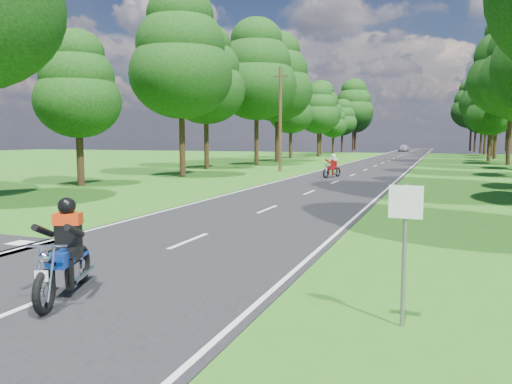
% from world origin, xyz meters
% --- Properties ---
extents(ground, '(160.00, 160.00, 0.00)m').
position_xyz_m(ground, '(0.00, 0.00, 0.00)').
color(ground, '#296316').
rests_on(ground, ground).
extents(main_road, '(7.00, 140.00, 0.02)m').
position_xyz_m(main_road, '(0.00, 50.00, 0.01)').
color(main_road, black).
rests_on(main_road, ground).
extents(road_markings, '(7.40, 140.00, 0.01)m').
position_xyz_m(road_markings, '(-0.14, 48.13, 0.02)').
color(road_markings, silver).
rests_on(road_markings, main_road).
extents(treeline, '(40.00, 115.35, 14.78)m').
position_xyz_m(treeline, '(1.43, 60.06, 8.25)').
color(treeline, black).
rests_on(treeline, ground).
extents(telegraph_pole, '(1.20, 0.26, 8.00)m').
position_xyz_m(telegraph_pole, '(-6.00, 28.00, 4.07)').
color(telegraph_pole, '#382616').
rests_on(telegraph_pole, ground).
extents(road_sign, '(0.45, 0.07, 2.00)m').
position_xyz_m(road_sign, '(5.50, -2.01, 1.34)').
color(road_sign, slate).
rests_on(road_sign, ground).
extents(rider_near_blue, '(1.31, 2.05, 1.62)m').
position_xyz_m(rider_near_blue, '(0.24, -2.66, 0.83)').
color(rider_near_blue, navy).
rests_on(rider_near_blue, main_road).
extents(rider_far_red, '(1.16, 1.96, 1.55)m').
position_xyz_m(rider_far_red, '(-0.90, 23.29, 0.79)').
color(rider_far_red, '#B00D1C').
rests_on(rider_far_red, main_road).
extents(distant_car, '(1.86, 4.28, 1.44)m').
position_xyz_m(distant_car, '(-1.22, 88.84, 0.74)').
color(distant_car, '#A7AAAE').
rests_on(distant_car, main_road).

